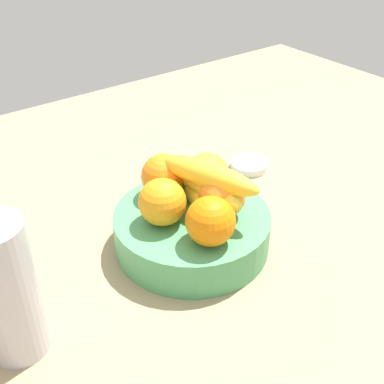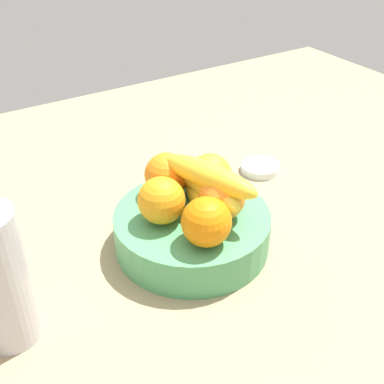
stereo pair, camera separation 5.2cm
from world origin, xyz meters
TOP-DOWN VIEW (x-y plane):
  - ground_plane at (0.00, 0.00)cm, footprint 180.00×140.00cm
  - fruit_bowl at (-1.33, -2.85)cm, footprint 24.20×24.20cm
  - orange_front_left at (3.28, -3.90)cm, footprint 7.09×7.09cm
  - orange_front_right at (0.59, 3.93)cm, footprint 7.09×7.09cm
  - orange_center at (-4.76, -0.39)cm, footprint 7.09×7.09cm
  - orange_back_left at (-6.59, -5.91)cm, footprint 7.09×7.09cm
  - orange_back_right at (-0.92, -9.76)cm, footprint 7.09×7.09cm
  - banana_bunch at (-3.80, -3.19)cm, footprint 9.41×18.91cm
  - jar_lid at (-24.86, -15.04)cm, footprint 7.54×7.54cm

SIDE VIEW (x-z plane):
  - ground_plane at x=0.00cm, z-range -3.00..0.00cm
  - jar_lid at x=-24.86cm, z-range 0.00..1.45cm
  - fruit_bowl at x=-1.33cm, z-range 0.00..6.06cm
  - orange_front_left at x=3.28cm, z-range 6.06..13.15cm
  - orange_front_right at x=0.59cm, z-range 6.06..13.15cm
  - orange_center at x=-4.76cm, z-range 6.06..13.15cm
  - orange_back_left at x=-6.59cm, z-range 6.06..13.15cm
  - orange_back_right at x=-0.92cm, z-range 6.06..13.15cm
  - banana_bunch at x=-3.80cm, z-range 6.06..14.46cm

